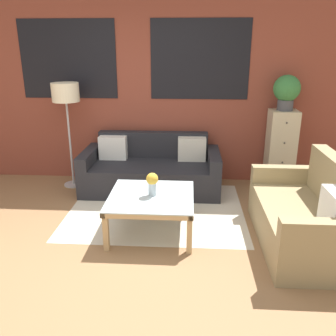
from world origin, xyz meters
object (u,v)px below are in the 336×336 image
settee_vintage (306,217)px  potted_plant (287,90)px  floor_lamp (66,97)px  drawer_cabinet (280,149)px  couch_dark (151,171)px  coffee_table (151,201)px  flower_vase (152,182)px

settee_vintage → potted_plant: bearing=86.4°
settee_vintage → floor_lamp: size_ratio=1.03×
floor_lamp → drawer_cabinet: size_ratio=1.33×
couch_dark → potted_plant: potted_plant is taller
couch_dark → floor_lamp: size_ratio=1.28×
coffee_table → potted_plant: potted_plant is taller
potted_plant → flower_vase: (-1.71, -1.50, -0.82)m
drawer_cabinet → potted_plant: 0.84m
couch_dark → coffee_table: bearing=-83.9°
coffee_table → potted_plant: (1.73, 1.50, 1.03)m
drawer_cabinet → potted_plant: (-0.00, 0.00, 0.84)m
drawer_cabinet → settee_vintage: bearing=-93.6°
settee_vintage → coffee_table: settee_vintage is taller
flower_vase → couch_dark: bearing=96.7°
settee_vintage → flower_vase: bearing=173.9°
settee_vintage → coffee_table: size_ratio=1.68×
drawer_cabinet → flower_vase: size_ratio=4.41×
floor_lamp → flower_vase: 2.02m
coffee_table → potted_plant: bearing=40.9°
couch_dark → floor_lamp: 1.57m
potted_plant → couch_dark: bearing=-172.9°
settee_vintage → coffee_table: (-1.62, 0.17, 0.07)m
potted_plant → coffee_table: bearing=-139.1°
drawer_cabinet → potted_plant: size_ratio=2.33×
settee_vintage → drawer_cabinet: bearing=86.4°
floor_lamp → flower_vase: (1.34, -1.34, -0.71)m
floor_lamp → drawer_cabinet: bearing=2.9°
coffee_table → potted_plant: 2.51m
drawer_cabinet → floor_lamp: bearing=-177.1°
flower_vase → potted_plant: bearing=41.1°
couch_dark → drawer_cabinet: (1.86, 0.23, 0.29)m
couch_dark → coffee_table: couch_dark is taller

